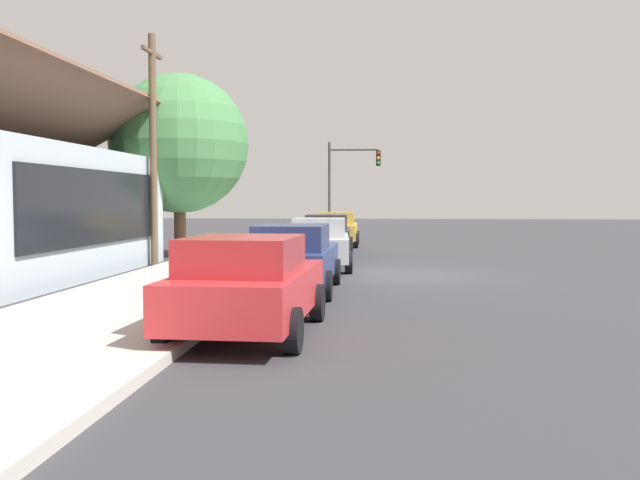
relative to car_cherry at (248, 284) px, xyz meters
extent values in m
plane|color=#38383D|center=(9.28, -2.86, -0.81)|extent=(120.00, 120.00, 0.00)
cube|color=beige|center=(9.28, 2.74, -0.73)|extent=(60.00, 4.20, 0.16)
cube|color=red|center=(0.11, 0.00, -0.13)|extent=(4.43, 2.00, 0.70)
cube|color=#A9272B|center=(-0.33, 0.01, 0.50)|extent=(2.15, 1.70, 0.56)
cylinder|color=black|center=(1.49, 0.88, -0.48)|extent=(0.67, 0.24, 0.66)
cylinder|color=black|center=(1.43, -0.97, -0.48)|extent=(0.67, 0.24, 0.66)
cylinder|color=black|center=(-1.22, 0.97, -0.48)|extent=(0.67, 0.24, 0.66)
cylinder|color=black|center=(-1.28, -0.88, -0.48)|extent=(0.67, 0.24, 0.66)
cube|color=navy|center=(5.38, -0.07, -0.13)|extent=(4.79, 1.75, 0.70)
cube|color=navy|center=(4.90, -0.07, 0.50)|extent=(2.30, 1.53, 0.56)
cylinder|color=black|center=(6.86, 0.80, -0.48)|extent=(0.66, 0.22, 0.66)
cylinder|color=black|center=(6.86, -0.94, -0.48)|extent=(0.66, 0.22, 0.66)
cylinder|color=black|center=(3.90, 0.79, -0.48)|extent=(0.66, 0.22, 0.66)
cylinder|color=black|center=(3.90, -0.94, -0.48)|extent=(0.66, 0.22, 0.66)
cube|color=silver|center=(10.95, -0.17, -0.13)|extent=(4.77, 2.04, 0.70)
cube|color=#A0A2A6|center=(10.49, -0.19, 0.50)|extent=(2.33, 1.69, 0.56)
cylinder|color=black|center=(12.35, 0.80, -0.48)|extent=(0.67, 0.26, 0.66)
cylinder|color=black|center=(12.45, -0.96, -0.48)|extent=(0.67, 0.26, 0.66)
cylinder|color=black|center=(9.46, 0.63, -0.48)|extent=(0.67, 0.26, 0.66)
cylinder|color=black|center=(9.56, -1.13, -0.48)|extent=(0.67, 0.26, 0.66)
cube|color=#2D3035|center=(16.34, 0.03, -0.13)|extent=(4.48, 1.90, 0.70)
cube|color=#27292D|center=(15.89, 0.01, 0.50)|extent=(2.18, 1.60, 0.56)
cylinder|color=black|center=(17.67, 0.94, -0.48)|extent=(0.67, 0.24, 0.66)
cylinder|color=black|center=(17.74, -0.79, -0.48)|extent=(0.67, 0.24, 0.66)
cylinder|color=black|center=(14.93, 0.84, -0.48)|extent=(0.67, 0.24, 0.66)
cylinder|color=black|center=(15.00, -0.89, -0.48)|extent=(0.67, 0.24, 0.66)
cube|color=gold|center=(21.88, 0.04, -0.13)|extent=(4.51, 1.94, 0.70)
cube|color=gold|center=(21.44, 0.03, 0.50)|extent=(2.18, 1.67, 0.56)
cylinder|color=black|center=(23.25, 0.99, -0.48)|extent=(0.66, 0.23, 0.66)
cylinder|color=black|center=(23.29, -0.86, -0.48)|extent=(0.66, 0.23, 0.66)
cylinder|color=black|center=(20.48, 0.94, -0.48)|extent=(0.66, 0.23, 0.66)
cylinder|color=black|center=(20.52, -0.92, -0.48)|extent=(0.66, 0.23, 0.66)
cube|color=black|center=(7.64, 5.53, 1.14)|extent=(8.96, 0.08, 1.99)
cube|color=brown|center=(7.64, 7.35, 3.70)|extent=(11.80, 3.87, 2.16)
cylinder|color=brown|center=(15.01, 5.47, 0.59)|extent=(0.44, 0.44, 2.82)
sphere|color=#47844C|center=(15.01, 5.47, 3.43)|extent=(5.18, 5.18, 5.18)
cylinder|color=#383833|center=(26.77, 0.74, 1.79)|extent=(0.14, 0.14, 5.20)
cylinder|color=#383833|center=(26.77, -0.56, 3.99)|extent=(0.10, 2.60, 0.10)
cube|color=black|center=(26.77, -1.86, 3.54)|extent=(0.28, 0.24, 0.80)
sphere|color=red|center=(26.62, -1.86, 3.80)|extent=(0.16, 0.16, 0.16)
sphere|color=yellow|center=(26.62, -1.86, 3.54)|extent=(0.16, 0.16, 0.16)
sphere|color=green|center=(26.62, -1.86, 3.28)|extent=(0.16, 0.16, 0.16)
cylinder|color=brown|center=(11.59, 5.34, 2.94)|extent=(0.24, 0.24, 7.50)
cube|color=brown|center=(11.59, 5.34, 6.09)|extent=(1.80, 0.12, 0.12)
cylinder|color=red|center=(17.61, 1.34, -0.38)|extent=(0.22, 0.22, 0.55)
sphere|color=red|center=(17.61, 1.34, -0.03)|extent=(0.18, 0.18, 0.18)
camera|label=1|loc=(-11.03, -2.14, 1.34)|focal=39.85mm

